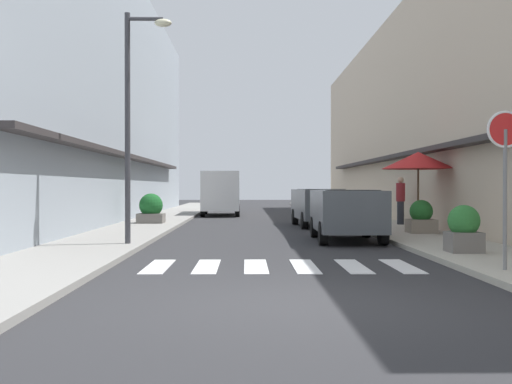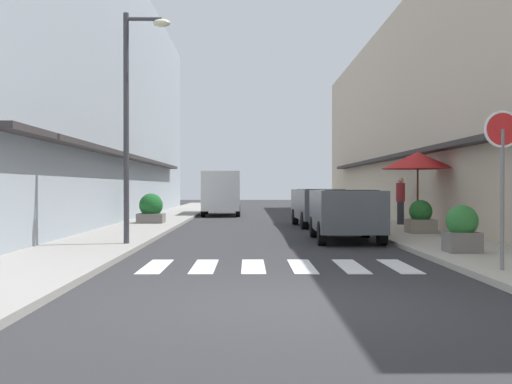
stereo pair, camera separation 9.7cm
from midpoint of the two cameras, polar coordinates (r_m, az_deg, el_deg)
name	(u,v)px [view 1 (the left image)]	position (r m, az deg, el deg)	size (l,w,h in m)	color
ground_plane	(262,224)	(25.91, 0.47, -2.96)	(96.10, 96.10, 0.00)	#2B2B2D
sidewalk_left	(153,223)	(26.19, -9.45, -2.80)	(2.51, 61.15, 0.12)	gray
sidewalk_right	(371,223)	(26.40, 10.31, -2.77)	(2.51, 61.15, 0.12)	#ADA899
building_row_left	(69,90)	(28.40, -16.71, 8.86)	(5.50, 41.31, 11.42)	#939EA8
building_row_right	(453,116)	(28.62, 17.30, 6.59)	(5.50, 41.31, 9.23)	#C6B299
crosswalk	(280,266)	(12.34, 1.98, -6.74)	(5.20, 2.20, 0.01)	silver
parked_car_near	(346,209)	(18.12, 8.05, -1.54)	(1.88, 4.04, 1.47)	#4C5156
parked_car_mid	(320,203)	(24.57, 5.69, -1.00)	(1.95, 4.52, 1.47)	#4C5156
delivery_van	(221,189)	(34.12, -3.30, 0.23)	(2.11, 5.45, 2.37)	silver
round_street_sign	(505,148)	(11.68, 21.43, 3.75)	(0.65, 0.07, 2.75)	slate
street_lamp	(135,104)	(16.35, -11.12, 7.82)	(1.19, 0.28, 5.83)	#38383D
cafe_umbrella	(418,161)	(20.94, 14.35, 2.76)	(2.35, 2.35, 2.56)	#262626
planter_corner	(464,229)	(14.55, 18.13, -3.21)	(0.70, 0.70, 1.04)	slate
planter_midblock	(421,218)	(20.27, 14.61, -2.28)	(0.83, 0.83, 1.03)	gray
planter_far	(151,209)	(25.29, -9.60, -1.57)	(1.02, 1.02, 1.17)	slate
pedestrian_walking_near	(401,199)	(24.54, 12.86, -0.63)	(0.34, 0.34, 1.82)	#282B33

